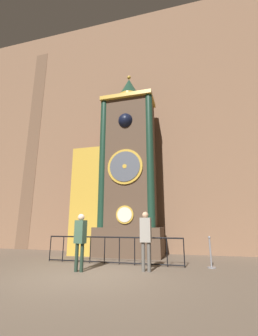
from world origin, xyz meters
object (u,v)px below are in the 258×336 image
stanchion_post (211,258)px  visitor_far (146,235)px  visitor_near (80,236)px  clock_tower (120,175)px

stanchion_post → visitor_far: bearing=-150.3°
visitor_far → stanchion_post: visitor_far is taller
visitor_near → stanchion_post: visitor_near is taller
visitor_near → stanchion_post: (3.99, 1.69, -0.72)m
visitor_far → stanchion_post: size_ratio=1.77×
visitor_near → stanchion_post: bearing=36.8°
clock_tower → visitor_near: bearing=-92.6°
clock_tower → visitor_near: (-0.16, -3.64, -2.73)m
visitor_far → stanchion_post: bearing=30.0°
clock_tower → stanchion_post: 5.50m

